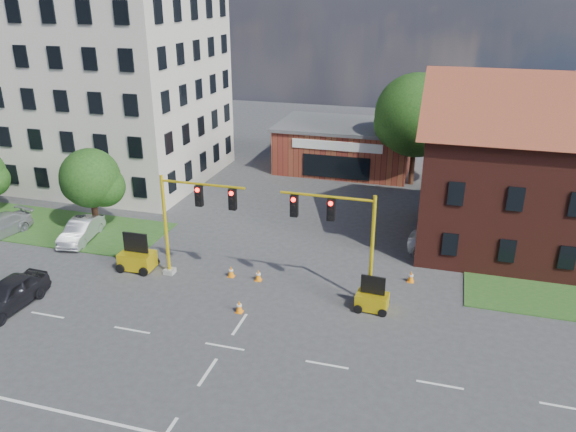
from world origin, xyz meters
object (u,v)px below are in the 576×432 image
object	(u,v)px
trailer_west	(137,259)
pickup_white	(454,246)
trailer_east	(372,300)
signal_mast_east	(342,233)
signal_mast_west	(191,216)
sedan_dark	(8,294)

from	to	relation	value
trailer_west	pickup_white	distance (m)	19.72
pickup_white	trailer_west	bearing A→B (deg)	117.68
pickup_white	trailer_east	bearing A→B (deg)	159.07
signal_mast_east	trailer_west	size ratio (longest dim) A/B	2.70
signal_mast_east	trailer_west	distance (m)	12.87
signal_mast_west	trailer_west	size ratio (longest dim) A/B	2.70
trailer_east	sedan_dark	distance (m)	19.35
trailer_east	pickup_white	size ratio (longest dim) A/B	0.34
signal_mast_east	trailer_east	world-z (taller)	signal_mast_east
sedan_dark	pickup_white	bearing A→B (deg)	32.38
signal_mast_west	pickup_white	distance (m)	16.57
trailer_west	sedan_dark	size ratio (longest dim) A/B	0.48
trailer_west	trailer_east	size ratio (longest dim) A/B	1.21
signal_mast_west	trailer_west	world-z (taller)	signal_mast_west
signal_mast_west	pickup_white	bearing A→B (deg)	25.87
trailer_east	sedan_dark	size ratio (longest dim) A/B	0.40
signal_mast_west	sedan_dark	xyz separation A→B (m)	(-8.02, -5.91, -3.11)
trailer_west	pickup_white	size ratio (longest dim) A/B	0.41
trailer_east	pickup_white	xyz separation A→B (m)	(4.03, 7.76, 0.19)
signal_mast_east	sedan_dark	xyz separation A→B (m)	(-16.73, -5.91, -3.11)
trailer_west	trailer_east	bearing A→B (deg)	-3.40
trailer_east	pickup_white	bearing A→B (deg)	66.41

